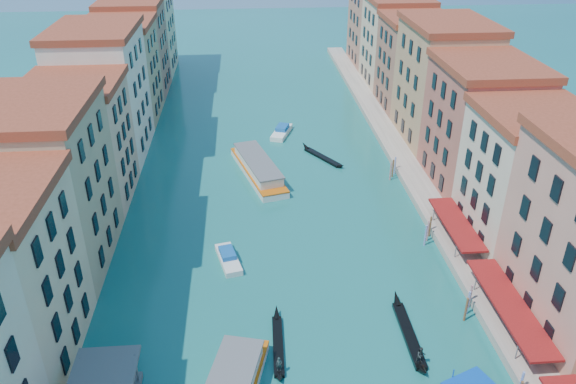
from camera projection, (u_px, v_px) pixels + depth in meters
name	position (u px, v px, depth m)	size (l,w,h in m)	color
left_bank_palazzos	(95.00, 111.00, 85.04)	(12.80, 128.40, 21.00)	beige
right_bank_palazzos	(454.00, 100.00, 89.28)	(12.80, 128.40, 21.00)	#9D5138
quay	(399.00, 155.00, 93.11)	(4.00, 140.00, 1.00)	gray
restaurant_awnings	(512.00, 309.00, 55.11)	(3.20, 44.55, 3.12)	maroon
mooring_poles_right	(459.00, 287.00, 60.77)	(1.44, 54.24, 3.20)	brown
vaporetto_far	(258.00, 168.00, 87.06)	(8.61, 18.29, 2.66)	white
gondola_fore	(278.00, 344.00, 54.46)	(1.24, 10.55, 2.10)	black
gondola_right	(410.00, 335.00, 55.50)	(1.18, 12.18, 2.43)	black
gondola_far	(322.00, 156.00, 92.96)	(6.59, 10.06, 1.60)	black
motorboat_mid	(228.00, 258.00, 66.96)	(3.46, 6.65, 1.32)	silver
motorboat_far	(282.00, 131.00, 101.86)	(4.56, 7.67, 1.52)	white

